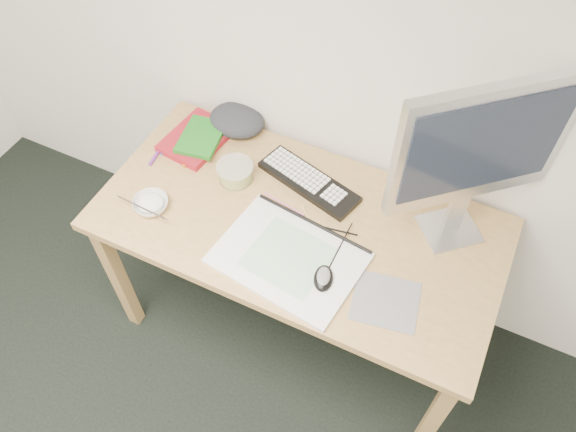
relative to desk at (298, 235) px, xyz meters
name	(u,v)px	position (x,y,z in m)	size (l,w,h in m)	color
desk	(298,235)	(0.00, 0.00, 0.00)	(1.40, 0.70, 0.75)	tan
mousepad	(385,301)	(0.38, -0.16, 0.08)	(0.20, 0.18, 0.00)	slate
sketchpad	(288,258)	(0.04, -0.15, 0.09)	(0.46, 0.33, 0.01)	white
keyboard	(309,182)	(-0.04, 0.17, 0.09)	(0.39, 0.12, 0.02)	black
monitor	(480,150)	(0.48, 0.19, 0.47)	(0.42, 0.38, 0.62)	silver
mouse	(324,276)	(0.17, -0.18, 0.11)	(0.06, 0.10, 0.03)	black
rice_bowl	(151,204)	(-0.49, -0.17, 0.10)	(0.12, 0.12, 0.04)	silver
chopsticks	(142,208)	(-0.49, -0.21, 0.12)	(0.02, 0.02, 0.21)	#B6B6B8
fruit_tub	(235,172)	(-0.29, 0.08, 0.11)	(0.13, 0.13, 0.07)	#F0EF54
book_red	(197,138)	(-0.52, 0.18, 0.10)	(0.20, 0.26, 0.03)	maroon
book_green	(201,137)	(-0.49, 0.18, 0.12)	(0.15, 0.20, 0.02)	#1C721C
cloth_lump	(237,120)	(-0.41, 0.31, 0.12)	(0.18, 0.15, 0.08)	#25272D
pencil_pink	(284,204)	(-0.08, 0.05, 0.09)	(0.01, 0.01, 0.17)	#CC6695
pencil_tan	(309,222)	(0.04, 0.01, 0.09)	(0.01, 0.01, 0.17)	tan
pencil_black	(333,229)	(0.12, 0.02, 0.09)	(0.01, 0.01, 0.17)	black
marker_blue	(172,145)	(-0.59, 0.12, 0.09)	(0.01, 0.01, 0.12)	blue
marker_orange	(194,155)	(-0.48, 0.11, 0.09)	(0.01, 0.01, 0.13)	orange
marker_purple	(158,152)	(-0.61, 0.06, 0.09)	(0.01, 0.01, 0.14)	#6D2896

